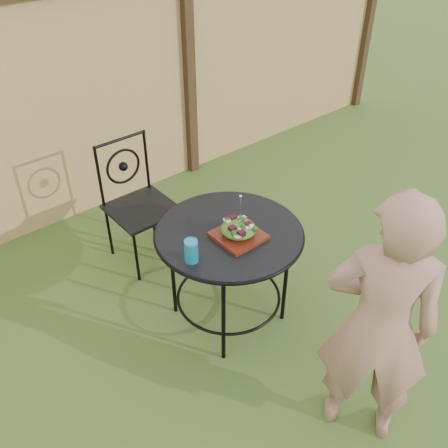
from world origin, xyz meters
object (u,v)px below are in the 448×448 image
at_px(patio_table, 229,249).
at_px(salad_plate, 238,236).
at_px(patio_chair, 137,200).
at_px(diner, 378,326).

xyz_separation_m(patio_table, salad_plate, (0.00, -0.08, 0.15)).
distance_m(patio_chair, diner, 2.04).
bearing_deg(patio_table, patio_chair, 95.24).
xyz_separation_m(patio_table, patio_chair, (-0.09, 0.95, -0.08)).
distance_m(patio_table, diner, 1.08).
xyz_separation_m(patio_table, diner, (0.03, -1.06, 0.18)).
relative_size(patio_table, patio_chair, 0.97).
distance_m(patio_table, patio_chair, 0.96).
distance_m(diner, salad_plate, 0.98).
height_order(patio_table, diner, diner).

